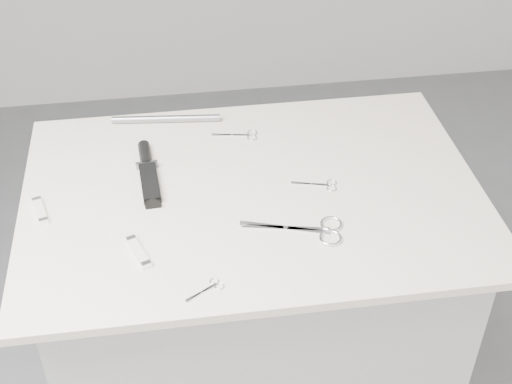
{
  "coord_description": "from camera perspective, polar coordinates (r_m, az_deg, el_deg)",
  "views": [
    {
      "loc": [
        -0.17,
        -1.21,
        1.89
      ],
      "look_at": [
        0.01,
        -0.01,
        0.92
      ],
      "focal_mm": 50.0,
      "sensor_mm": 36.0,
      "label": 1
    }
  ],
  "objects": [
    {
      "name": "pocket_knife_b",
      "position": [
        1.42,
        -9.38,
        -4.73
      ],
      "size": [
        0.05,
        0.09,
        0.01
      ],
      "rotation": [
        0.0,
        0.0,
        1.91
      ],
      "color": "silver",
      "rests_on": "display_board"
    },
    {
      "name": "large_shears",
      "position": [
        1.46,
        4.72,
        -3.03
      ],
      "size": [
        0.21,
        0.11,
        0.01
      ],
      "rotation": [
        0.0,
        0.0,
        -0.26
      ],
      "color": "white",
      "rests_on": "display_board"
    },
    {
      "name": "embroidery_scissors_b",
      "position": [
        1.73,
        -1.05,
        4.57
      ],
      "size": [
        0.11,
        0.05,
        0.0
      ],
      "rotation": [
        0.0,
        0.0,
        -0.17
      ],
      "color": "white",
      "rests_on": "display_board"
    },
    {
      "name": "sheathed_knife",
      "position": [
        1.62,
        -8.66,
        1.77
      ],
      "size": [
        0.05,
        0.22,
        0.03
      ],
      "rotation": [
        0.0,
        0.0,
        1.64
      ],
      "color": "black",
      "rests_on": "display_board"
    },
    {
      "name": "tiny_scissors",
      "position": [
        1.34,
        -3.82,
        -7.72
      ],
      "size": [
        0.08,
        0.06,
        0.0
      ],
      "rotation": [
        0.0,
        0.0,
        0.54
      ],
      "color": "white",
      "rests_on": "display_board"
    },
    {
      "name": "display_board",
      "position": [
        1.56,
        -0.26,
        -0.13
      ],
      "size": [
        1.0,
        0.7,
        0.02
      ],
      "primitive_type": "cube",
      "color": "beige",
      "rests_on": "plinth"
    },
    {
      "name": "metal_rail",
      "position": [
        1.79,
        -7.2,
        5.82
      ],
      "size": [
        0.27,
        0.05,
        0.02
      ],
      "primitive_type": "cylinder",
      "rotation": [
        0.0,
        1.57,
        -0.1
      ],
      "color": "gray",
      "rests_on": "display_board"
    },
    {
      "name": "embroidery_scissors_a",
      "position": [
        1.58,
        5.29,
        0.58
      ],
      "size": [
        0.1,
        0.05,
        0.0
      ],
      "rotation": [
        0.0,
        0.0,
        -0.25
      ],
      "color": "white",
      "rests_on": "display_board"
    },
    {
      "name": "plinth",
      "position": [
        1.89,
        -0.22,
        -11.13
      ],
      "size": [
        0.9,
        0.6,
        0.9
      ],
      "primitive_type": "cube",
      "color": "#B1B1AF",
      "rests_on": "ground"
    },
    {
      "name": "pocket_knife_a",
      "position": [
        1.56,
        -16.88,
        -1.43
      ],
      "size": [
        0.04,
        0.09,
        0.01
      ],
      "rotation": [
        0.0,
        0.0,
        1.84
      ],
      "color": "silver",
      "rests_on": "display_board"
    }
  ]
}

